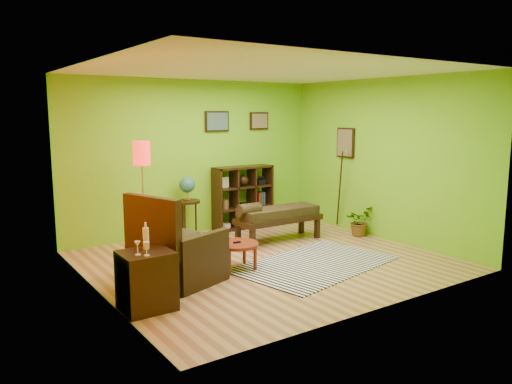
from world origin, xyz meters
TOP-DOWN VIEW (x-y plane):
  - ground at (0.00, 0.00)m, footprint 5.00×5.00m
  - room_shell at (-0.09, 0.01)m, footprint 5.04×4.54m
  - zebra_rug at (0.49, -0.56)m, footprint 2.63×1.92m
  - coffee_table at (-0.57, -0.09)m, footprint 0.62×0.62m
  - armchair at (-1.55, -0.12)m, footprint 1.24×1.23m
  - side_cabinet at (-2.20, -0.77)m, footprint 0.57×0.52m
  - floor_lamp at (-1.43, 1.22)m, footprint 0.27×0.27m
  - globe_table at (-0.32, 1.96)m, footprint 0.45×0.45m
  - cube_shelf at (0.91, 2.03)m, footprint 1.20×0.35m
  - bench at (0.82, 0.84)m, footprint 1.59×0.57m
  - potted_plant at (2.30, 0.33)m, footprint 0.65×0.68m

SIDE VIEW (x-z plane):
  - ground at x=0.00m, z-range 0.00..0.00m
  - zebra_rug at x=0.49m, z-range 0.00..0.01m
  - potted_plant at x=2.30m, z-range 0.00..0.42m
  - coffee_table at x=-0.57m, z-range 0.13..0.53m
  - side_cabinet at x=-2.20m, z-range -0.15..0.83m
  - armchair at x=-1.55m, z-range -0.24..0.96m
  - bench at x=0.82m, z-range 0.10..0.82m
  - cube_shelf at x=0.91m, z-range 0.00..1.20m
  - globe_table at x=-0.32m, z-range 0.28..1.37m
  - floor_lamp at x=-1.43m, z-range 0.55..2.34m
  - room_shell at x=-0.09m, z-range 0.39..3.21m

